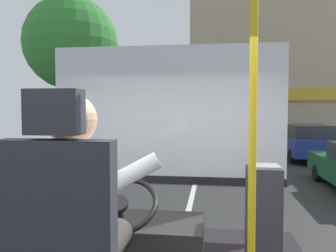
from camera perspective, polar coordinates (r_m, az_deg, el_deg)
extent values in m
cube|color=#2D2D2D|center=(10.98, 5.00, -8.19)|extent=(18.00, 44.00, 0.05)
cube|color=silver|center=(10.98, 5.00, -8.05)|extent=(0.12, 39.60, 0.00)
cube|color=#28282D|center=(1.48, -18.33, -15.06)|extent=(0.48, 0.10, 0.66)
cube|color=#28282D|center=(1.41, -18.63, 2.27)|extent=(0.22, 0.10, 0.18)
cylinder|color=#332D28|center=(1.83, -10.52, -19.75)|extent=(0.16, 0.49, 0.16)
cylinder|color=#332D28|center=(1.89, -16.02, -19.05)|extent=(0.16, 0.49, 0.16)
cylinder|color=silver|center=(1.62, -15.77, -13.90)|extent=(0.34, 0.34, 0.63)
cube|color=navy|center=(1.76, -13.47, -9.96)|extent=(0.06, 0.01, 0.39)
sphere|color=tan|center=(1.55, -15.99, 1.06)|extent=(0.23, 0.23, 0.23)
cylinder|color=silver|center=(1.77, -9.55, -9.68)|extent=(0.53, 0.21, 0.33)
cylinder|color=silver|center=(1.85, -15.98, -9.24)|extent=(0.53, 0.21, 0.33)
cube|color=#282623|center=(2.84, -5.88, -19.31)|extent=(1.10, 0.56, 0.40)
cylinder|color=black|center=(2.41, -8.05, -16.22)|extent=(0.07, 0.24, 0.37)
torus|color=black|center=(2.28, -8.69, -12.96)|extent=(0.55, 0.50, 0.29)
cylinder|color=black|center=(2.28, -8.69, -12.96)|extent=(0.15, 0.15, 0.10)
cylinder|color=gold|center=(1.96, 14.07, -4.39)|extent=(0.04, 0.04, 2.06)
cube|color=#333338|center=(2.94, 15.77, -14.49)|extent=(0.27, 0.25, 0.80)
cube|color=#9E9993|center=(2.84, 15.89, -6.55)|extent=(0.24, 0.23, 0.02)
cube|color=silver|center=(3.62, -0.23, 2.54)|extent=(2.50, 0.01, 1.40)
cube|color=black|center=(3.70, -0.23, -9.00)|extent=(2.50, 0.08, 0.08)
cylinder|color=#4C3828|center=(10.89, -15.89, 0.17)|extent=(0.30, 0.30, 3.18)
sphere|color=#2E782D|center=(11.06, -16.08, 13.29)|extent=(2.84, 2.84, 2.84)
cube|color=tan|center=(20.35, 20.32, 8.79)|extent=(11.16, 5.42, 8.45)
cube|color=gold|center=(17.56, 22.21, 4.99)|extent=(10.71, 0.12, 0.60)
cylinder|color=black|center=(10.77, 23.80, -7.29)|extent=(0.14, 0.46, 0.46)
cube|color=navy|center=(15.13, 22.32, -2.93)|extent=(1.83, 3.96, 0.66)
cube|color=#282D33|center=(14.85, 22.60, -0.78)|extent=(1.50, 2.18, 0.50)
cylinder|color=black|center=(16.57, 24.14, -3.61)|extent=(0.14, 0.54, 0.54)
cylinder|color=black|center=(16.17, 18.22, -3.66)|extent=(0.14, 0.54, 0.54)
cylinder|color=black|center=(13.78, 20.08, -4.83)|extent=(0.14, 0.54, 0.54)
cube|color=maroon|center=(20.61, 18.19, -1.55)|extent=(1.87, 3.90, 0.57)
cube|color=#282D33|center=(20.35, 18.33, -0.18)|extent=(1.54, 2.15, 0.44)
cylinder|color=black|center=(21.99, 19.88, -2.05)|extent=(0.14, 0.47, 0.47)
cylinder|color=black|center=(21.68, 15.28, -2.05)|extent=(0.14, 0.47, 0.47)
cylinder|color=black|center=(19.64, 21.37, -2.67)|extent=(0.14, 0.47, 0.47)
cylinder|color=black|center=(19.30, 16.23, -2.68)|extent=(0.14, 0.47, 0.47)
cube|color=black|center=(25.41, 17.06, -0.61)|extent=(1.73, 4.50, 0.62)
cube|color=#282D33|center=(25.12, 17.18, 0.59)|extent=(1.42, 2.47, 0.47)
cylinder|color=black|center=(26.95, 18.30, -1.09)|extent=(0.14, 0.51, 0.51)
cylinder|color=black|center=(26.69, 14.83, -1.07)|extent=(0.14, 0.51, 0.51)
cylinder|color=black|center=(24.22, 19.51, -1.55)|extent=(0.14, 0.51, 0.51)
cylinder|color=black|center=(23.94, 15.65, -1.54)|extent=(0.14, 0.51, 0.51)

